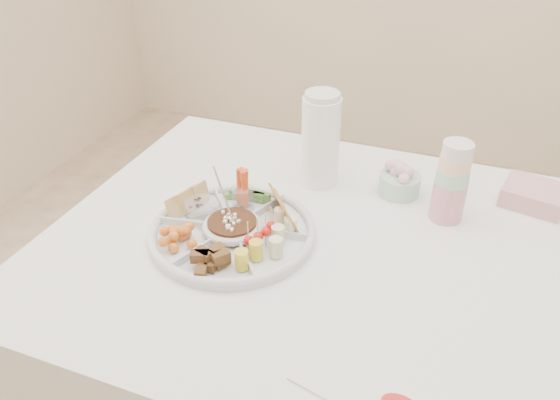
% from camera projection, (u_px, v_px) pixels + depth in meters
% --- Properties ---
extents(dining_table, '(1.52, 1.02, 0.76)m').
position_uv_depth(dining_table, '(363.00, 367.00, 1.43)').
color(dining_table, white).
rests_on(dining_table, floor).
extents(party_tray, '(0.44, 0.44, 0.04)m').
position_uv_depth(party_tray, '(232.00, 229.00, 1.26)').
color(party_tray, silver).
rests_on(party_tray, dining_table).
extents(bean_dip, '(0.13, 0.13, 0.04)m').
position_uv_depth(bean_dip, '(232.00, 226.00, 1.26)').
color(bean_dip, black).
rests_on(bean_dip, party_tray).
extents(tortillas, '(0.13, 0.13, 0.07)m').
position_uv_depth(tortillas, '(285.00, 211.00, 1.29)').
color(tortillas, '#A27232').
rests_on(tortillas, party_tray).
extents(carrot_cucumber, '(0.13, 0.13, 0.10)m').
position_uv_depth(carrot_cucumber, '(246.00, 185.00, 1.35)').
color(carrot_cucumber, '#EB5120').
rests_on(carrot_cucumber, party_tray).
extents(pita_raisins, '(0.13, 0.13, 0.06)m').
position_uv_depth(pita_raisins, '(194.00, 201.00, 1.32)').
color(pita_raisins, '#D8BB82').
rests_on(pita_raisins, party_tray).
extents(cherries, '(0.12, 0.12, 0.04)m').
position_uv_depth(cherries, '(176.00, 235.00, 1.22)').
color(cherries, '#E78F41').
rests_on(cherries, party_tray).
extents(granola_chunks, '(0.12, 0.12, 0.04)m').
position_uv_depth(granola_chunks, '(216.00, 260.00, 1.15)').
color(granola_chunks, '#3E301B').
rests_on(granola_chunks, party_tray).
extents(banana_tomato, '(0.11, 0.11, 0.08)m').
position_uv_depth(banana_tomato, '(274.00, 239.00, 1.17)').
color(banana_tomato, '#F6D65E').
rests_on(banana_tomato, party_tray).
extents(cup_stack, '(0.08, 0.08, 0.22)m').
position_uv_depth(cup_stack, '(452.00, 179.00, 1.28)').
color(cup_stack, white).
rests_on(cup_stack, dining_table).
extents(thermos, '(0.13, 0.13, 0.26)m').
position_uv_depth(thermos, '(321.00, 139.00, 1.41)').
color(thermos, white).
rests_on(thermos, dining_table).
extents(flower_bowl, '(0.13, 0.13, 0.08)m').
position_uv_depth(flower_bowl, '(400.00, 180.00, 1.42)').
color(flower_bowl, '#94CEAB').
rests_on(flower_bowl, dining_table).
extents(napkin_stack, '(0.17, 0.15, 0.05)m').
position_uv_depth(napkin_stack, '(534.00, 195.00, 1.38)').
color(napkin_stack, '#D8979D').
rests_on(napkin_stack, dining_table).
extents(placemat, '(0.32, 0.17, 0.01)m').
position_uv_depth(placemat, '(380.00, 400.00, 0.90)').
color(placemat, white).
rests_on(placemat, dining_table).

